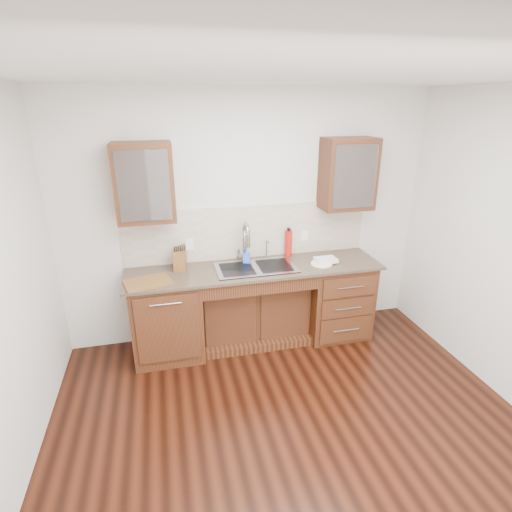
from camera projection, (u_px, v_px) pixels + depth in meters
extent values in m
cube|color=#361409|center=(296.00, 441.00, 3.27)|extent=(4.00, 3.50, 0.10)
cube|color=white|center=(314.00, 63.00, 2.25)|extent=(4.00, 3.50, 0.10)
cube|color=silver|center=(248.00, 218.00, 4.39)|extent=(4.00, 0.10, 2.70)
cube|color=#593014|center=(167.00, 316.00, 4.19)|extent=(0.70, 0.62, 0.88)
cube|color=#593014|center=(253.00, 310.00, 4.51)|extent=(1.20, 0.44, 0.70)
cube|color=#593014|center=(335.00, 297.00, 4.60)|extent=(0.70, 0.62, 0.88)
cube|color=#84705B|center=(255.00, 269.00, 4.22)|extent=(2.70, 0.65, 0.03)
cube|color=beige|center=(249.00, 232.00, 4.39)|extent=(2.70, 0.02, 0.59)
cube|color=#9E9EA5|center=(256.00, 275.00, 4.23)|extent=(0.84, 0.46, 0.19)
cylinder|color=#999993|center=(245.00, 244.00, 4.32)|extent=(0.04, 0.04, 0.40)
cylinder|color=#999993|center=(267.00, 248.00, 4.41)|extent=(0.02, 0.02, 0.24)
cube|color=#593014|center=(144.00, 183.00, 3.79)|extent=(0.55, 0.34, 0.75)
cube|color=#593014|center=(348.00, 174.00, 4.25)|extent=(0.55, 0.34, 0.75)
cube|color=white|center=(190.00, 244.00, 4.26)|extent=(0.08, 0.01, 0.12)
cube|color=white|center=(305.00, 235.00, 4.55)|extent=(0.08, 0.01, 0.12)
imported|color=#385FF7|center=(246.00, 256.00, 4.30)|extent=(0.09, 0.09, 0.16)
cylinder|color=#B9180D|center=(288.00, 243.00, 4.48)|extent=(0.10, 0.10, 0.30)
cylinder|color=white|center=(321.00, 264.00, 4.29)|extent=(0.28, 0.28, 0.01)
cube|color=beige|center=(326.00, 260.00, 4.32)|extent=(0.23, 0.17, 0.04)
cube|color=brown|center=(180.00, 259.00, 4.14)|extent=(0.15, 0.21, 0.21)
cube|color=#967C4D|center=(148.00, 282.00, 3.85)|extent=(0.49, 0.39, 0.02)
imported|color=white|center=(130.00, 188.00, 3.78)|extent=(0.16, 0.16, 0.11)
imported|color=white|center=(152.00, 189.00, 3.82)|extent=(0.10, 0.10, 0.08)
imported|color=white|center=(335.00, 179.00, 4.23)|extent=(0.15, 0.15, 0.10)
imported|color=silver|center=(351.00, 179.00, 4.28)|extent=(0.10, 0.10, 0.09)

